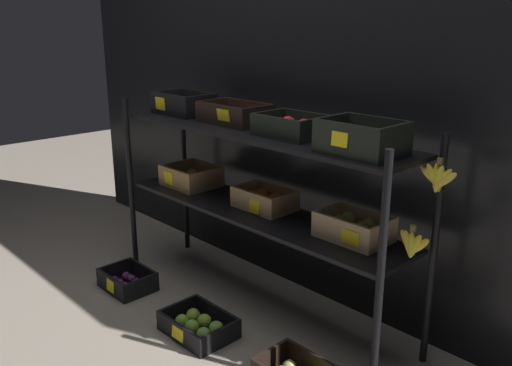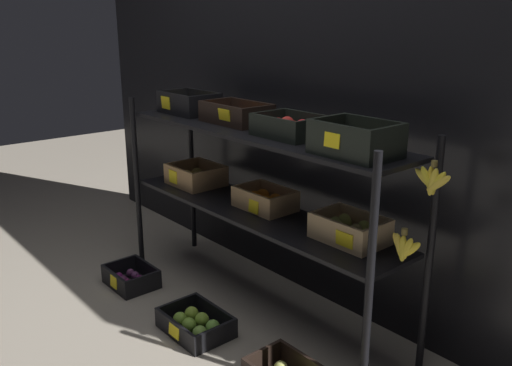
% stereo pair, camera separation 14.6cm
% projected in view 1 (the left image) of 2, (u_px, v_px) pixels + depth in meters
% --- Properties ---
extents(ground_plane, '(10.00, 10.00, 0.00)m').
position_uv_depth(ground_plane, '(256.00, 305.00, 2.94)').
color(ground_plane, gray).
extents(storefront_wall, '(4.18, 0.12, 2.32)m').
position_uv_depth(storefront_wall, '(311.00, 84.00, 2.87)').
color(storefront_wall, black).
rests_on(storefront_wall, ground_plane).
extents(display_rack, '(1.92, 0.44, 1.10)m').
position_uv_depth(display_rack, '(260.00, 167.00, 2.71)').
color(display_rack, black).
rests_on(display_rack, ground_plane).
extents(crate_ground_plum, '(0.30, 0.24, 0.11)m').
position_uv_depth(crate_ground_plum, '(128.00, 282.00, 3.11)').
color(crate_ground_plum, black).
rests_on(crate_ground_plum, ground_plane).
extents(crate_ground_apple_green, '(0.35, 0.26, 0.10)m').
position_uv_depth(crate_ground_apple_green, '(198.00, 326.00, 2.66)').
color(crate_ground_apple_green, black).
rests_on(crate_ground_apple_green, ground_plane).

